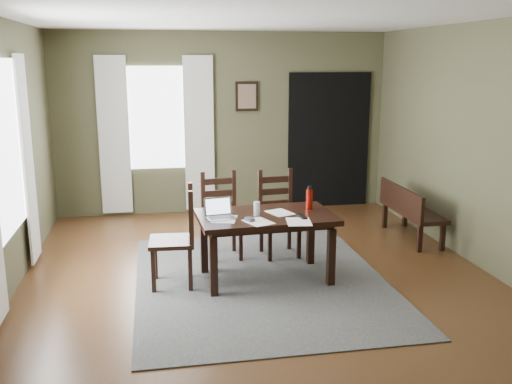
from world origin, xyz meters
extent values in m
cube|color=#492C16|center=(0.00, 0.00, -0.01)|extent=(5.00, 6.00, 0.01)
cube|color=#4B4B31|center=(0.00, 3.00, 1.35)|extent=(5.00, 0.02, 2.70)
cube|color=#4B4B31|center=(0.00, -3.00, 1.35)|extent=(5.00, 0.02, 2.70)
cube|color=#4B4B31|center=(2.50, 0.00, 1.35)|extent=(0.02, 6.00, 2.70)
cube|color=white|center=(0.00, 0.00, 2.70)|extent=(5.00, 6.00, 0.02)
cube|color=#434343|center=(0.00, 0.00, 0.01)|extent=(2.60, 3.20, 0.01)
cube|color=black|center=(0.06, 0.05, 0.69)|extent=(1.45, 0.91, 0.06)
cube|color=black|center=(0.06, 0.05, 0.64)|extent=(1.29, 0.76, 0.05)
cube|color=black|center=(-0.53, -0.31, 0.31)|extent=(0.08, 0.08, 0.60)
cube|color=black|center=(-0.57, 0.35, 0.31)|extent=(0.08, 0.08, 0.60)
cube|color=black|center=(0.68, -0.24, 0.31)|extent=(0.08, 0.08, 0.60)
cube|color=black|center=(0.65, 0.41, 0.31)|extent=(0.08, 0.08, 0.60)
cube|color=black|center=(-0.92, 0.06, 0.47)|extent=(0.48, 0.48, 0.04)
cube|color=black|center=(-1.09, 0.25, 0.23)|extent=(0.05, 0.05, 0.44)
cube|color=black|center=(-0.73, 0.23, 0.23)|extent=(0.05, 0.05, 0.44)
cube|color=black|center=(-1.11, -0.11, 0.23)|extent=(0.05, 0.05, 0.44)
cube|color=black|center=(-0.75, -0.14, 0.23)|extent=(0.05, 0.05, 0.44)
cube|color=black|center=(-0.71, 0.24, 0.76)|extent=(0.05, 0.05, 0.56)
cube|color=black|center=(-0.73, -0.15, 0.76)|extent=(0.05, 0.05, 0.56)
cube|color=black|center=(-0.72, 0.04, 0.61)|extent=(0.05, 0.33, 0.08)
cube|color=black|center=(-0.72, 0.04, 0.76)|extent=(0.05, 0.33, 0.08)
cube|color=black|center=(-0.72, 0.04, 0.91)|extent=(0.05, 0.33, 0.08)
cube|color=black|center=(-0.31, 0.80, 0.46)|extent=(0.47, 0.47, 0.04)
cube|color=black|center=(-0.47, 0.61, 0.22)|extent=(0.04, 0.04, 0.43)
cube|color=black|center=(-0.50, 0.96, 0.22)|extent=(0.04, 0.04, 0.43)
cube|color=black|center=(-0.12, 0.64, 0.22)|extent=(0.04, 0.04, 0.43)
cube|color=black|center=(-0.15, 0.99, 0.22)|extent=(0.04, 0.04, 0.43)
cube|color=black|center=(-0.51, 0.98, 0.74)|extent=(0.05, 0.05, 0.54)
cube|color=black|center=(-0.14, 1.02, 0.74)|extent=(0.05, 0.05, 0.54)
cube|color=black|center=(-0.32, 1.00, 0.59)|extent=(0.32, 0.05, 0.07)
cube|color=black|center=(-0.32, 1.00, 0.74)|extent=(0.32, 0.05, 0.07)
cube|color=black|center=(-0.32, 1.00, 0.88)|extent=(0.32, 0.05, 0.07)
cube|color=black|center=(0.37, 0.75, 0.46)|extent=(0.48, 0.48, 0.04)
cube|color=black|center=(0.21, 0.56, 0.23)|extent=(0.05, 0.05, 0.43)
cube|color=black|center=(0.18, 0.91, 0.23)|extent=(0.05, 0.05, 0.43)
cube|color=black|center=(0.56, 0.59, 0.23)|extent=(0.05, 0.05, 0.43)
cube|color=black|center=(0.53, 0.95, 0.23)|extent=(0.05, 0.05, 0.43)
cube|color=black|center=(0.17, 0.93, 0.74)|extent=(0.05, 0.05, 0.54)
cube|color=black|center=(0.54, 0.97, 0.74)|extent=(0.05, 0.05, 0.54)
cube|color=black|center=(0.35, 0.95, 0.60)|extent=(0.32, 0.05, 0.07)
cube|color=black|center=(0.35, 0.95, 0.74)|extent=(0.32, 0.05, 0.07)
cube|color=black|center=(0.35, 0.95, 0.89)|extent=(0.32, 0.05, 0.07)
cube|color=black|center=(2.22, 1.11, 0.37)|extent=(0.40, 1.24, 0.05)
cube|color=black|center=(2.37, 0.58, 0.17)|extent=(0.05, 0.05, 0.34)
cube|color=black|center=(2.07, 0.58, 0.17)|extent=(0.05, 0.05, 0.34)
cube|color=black|center=(2.37, 1.64, 0.17)|extent=(0.05, 0.05, 0.34)
cube|color=black|center=(2.07, 1.64, 0.17)|extent=(0.05, 0.05, 0.34)
cube|color=black|center=(2.04, 1.11, 0.55)|extent=(0.04, 1.24, 0.30)
cube|color=#B7B7BC|center=(-0.42, -0.02, 0.72)|extent=(0.32, 0.24, 0.01)
cube|color=#B7B7BC|center=(-0.44, 0.08, 0.82)|extent=(0.29, 0.10, 0.19)
cube|color=silver|center=(-0.44, 0.07, 0.82)|extent=(0.26, 0.08, 0.16)
cube|color=#3F3F42|center=(-0.42, -0.03, 0.73)|extent=(0.26, 0.16, 0.00)
cube|color=#3F3F42|center=(-0.15, -0.16, 0.73)|extent=(0.09, 0.12, 0.03)
cube|color=black|center=(0.39, -0.12, 0.72)|extent=(0.08, 0.20, 0.02)
cylinder|color=silver|center=(-0.04, 0.03, 0.79)|extent=(0.08, 0.08, 0.15)
cylinder|color=#A7160C|center=(0.56, 0.18, 0.82)|extent=(0.08, 0.08, 0.22)
cylinder|color=black|center=(0.56, 0.18, 0.95)|extent=(0.05, 0.05, 0.03)
cube|color=white|center=(-0.39, -0.05, 0.72)|extent=(0.31, 0.36, 0.00)
cube|color=white|center=(0.33, -0.28, 0.72)|extent=(0.28, 0.34, 0.00)
cube|color=white|center=(0.22, 0.09, 0.72)|extent=(0.31, 0.35, 0.00)
cube|color=white|center=(-0.07, -0.21, 0.72)|extent=(0.32, 0.36, 0.00)
cube|color=white|center=(-2.47, 0.20, 1.45)|extent=(0.01, 1.30, 1.70)
cube|color=white|center=(-1.00, 2.97, 1.45)|extent=(1.00, 0.01, 1.50)
cube|color=silver|center=(-2.44, 1.02, 1.20)|extent=(0.03, 0.48, 2.30)
cube|color=silver|center=(-1.62, 2.94, 1.20)|extent=(0.44, 0.03, 2.30)
cube|color=silver|center=(-0.38, 2.94, 1.20)|extent=(0.44, 0.03, 2.30)
cube|color=black|center=(0.35, 2.97, 1.75)|extent=(0.34, 0.03, 0.44)
cube|color=brown|center=(0.35, 2.96, 1.75)|extent=(0.27, 0.01, 0.36)
cube|color=black|center=(1.65, 2.97, 1.05)|extent=(1.30, 0.03, 2.10)
camera|label=1|loc=(-1.07, -5.55, 2.28)|focal=40.00mm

